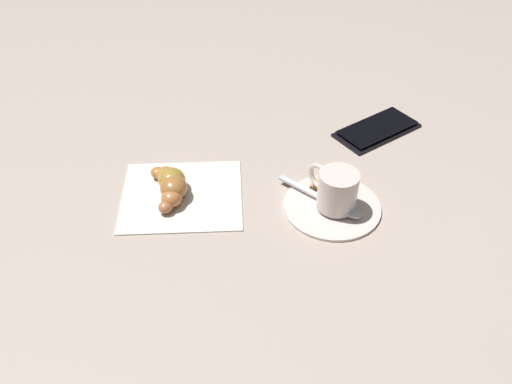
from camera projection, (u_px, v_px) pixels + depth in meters
ground_plane at (267, 208)px, 0.80m from camera, size 1.80×1.80×0.00m
saucer at (332, 205)px, 0.79m from camera, size 0.14×0.14×0.01m
espresso_cup at (337, 189)px, 0.77m from camera, size 0.06×0.08×0.06m
teaspoon at (332, 203)px, 0.79m from camera, size 0.11×0.11×0.01m
sugar_packet at (330, 188)px, 0.81m from camera, size 0.06×0.04×0.01m
napkin at (182, 195)px, 0.82m from camera, size 0.18×0.16×0.00m
croissant at (171, 185)px, 0.81m from camera, size 0.06×0.11×0.03m
cell_phone at (377, 129)px, 0.94m from camera, size 0.16×0.14×0.01m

